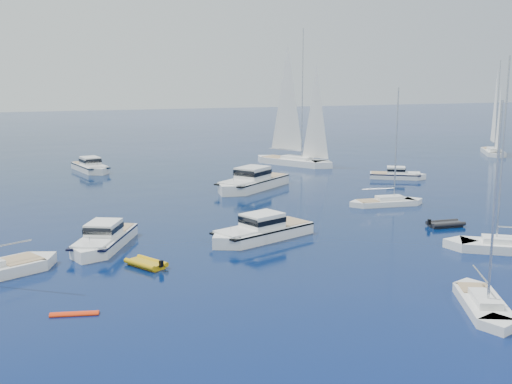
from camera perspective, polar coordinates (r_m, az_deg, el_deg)
ground at (r=39.06m, az=18.84°, el=-9.65°), size 400.00×400.00×0.00m
motor_cruiser_left at (r=50.12m, az=-13.54°, el=-4.86°), size 6.74×9.92×2.52m
motor_cruiser_centre at (r=51.11m, az=0.39°, el=-4.25°), size 10.60×6.73×2.67m
motor_cruiser_far_r at (r=81.77m, az=12.55°, el=1.18°), size 7.53×5.69×1.94m
motor_cruiser_distant at (r=72.86m, az=-0.41°, el=0.29°), size 11.94×10.52×3.21m
motor_cruiser_horizon at (r=88.65m, az=-14.60°, el=1.82°), size 5.01×9.87×2.48m
sailboat_fore at (r=38.72m, az=19.72°, el=-9.89°), size 5.42×8.47×12.24m
sailboat_mid_r at (r=51.33m, az=21.86°, el=-4.98°), size 9.93×7.79×14.93m
sailboat_centre at (r=65.22m, az=11.63°, el=-1.18°), size 8.47×2.98×12.19m
sailboat_sails_r at (r=92.06m, az=3.40°, el=2.47°), size 10.34×13.31×19.95m
sailboat_sails_far at (r=110.64m, az=20.51°, el=3.20°), size 7.70×10.61×15.65m
tender_yellow at (r=44.73m, az=-9.84°, el=-6.62°), size 3.13×3.63×0.95m
tender_grey_near at (r=57.65m, az=16.66°, el=-2.98°), size 3.34×2.00×0.95m
kayak_orange at (r=37.11m, az=-16.00°, el=-10.57°), size 2.72×1.10×0.30m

